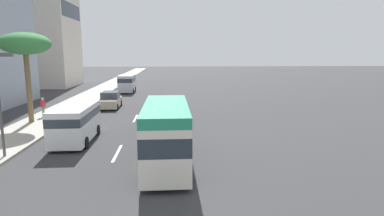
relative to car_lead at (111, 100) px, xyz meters
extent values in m
plane|color=#38383A|center=(3.84, -3.13, -0.79)|extent=(198.00, 198.00, 0.00)
cube|color=#B2ADA3|center=(3.84, 4.29, -0.72)|extent=(162.00, 3.80, 0.15)
cube|color=silver|center=(-15.58, -3.13, -0.79)|extent=(3.20, 0.16, 0.01)
cube|color=silver|center=(-5.66, -3.13, -0.79)|extent=(3.20, 0.16, 0.01)
cube|color=beige|center=(-0.06, 0.00, -0.20)|extent=(4.09, 1.83, 0.83)
cube|color=#38424C|center=(0.15, 0.00, 0.55)|extent=(2.25, 1.68, 0.68)
cylinder|color=black|center=(-1.33, -0.84, -0.47)|extent=(0.64, 0.22, 0.64)
cylinder|color=black|center=(-1.33, 0.84, -0.47)|extent=(0.64, 0.22, 0.64)
cylinder|color=black|center=(1.21, -0.84, -0.47)|extent=(0.64, 0.22, 0.64)
cylinder|color=black|center=(1.21, 0.84, -0.47)|extent=(0.64, 0.22, 0.64)
cube|color=white|center=(-12.92, -0.14, 0.48)|extent=(5.33, 2.01, 2.15)
cube|color=#2D3842|center=(-12.92, -0.14, 0.95)|extent=(5.34, 2.01, 0.52)
cylinder|color=black|center=(-14.52, -1.10, -0.43)|extent=(0.72, 0.24, 0.72)
cylinder|color=black|center=(-14.52, 0.81, -0.43)|extent=(0.72, 0.24, 0.72)
cylinder|color=black|center=(-11.32, -1.10, -0.43)|extent=(0.72, 0.24, 0.72)
cylinder|color=black|center=(-11.32, 0.81, -0.43)|extent=(0.72, 0.24, 0.72)
cube|color=silver|center=(-17.85, -5.97, 0.67)|extent=(6.95, 2.15, 2.46)
cube|color=#268C66|center=(-17.85, -5.97, 2.13)|extent=(6.95, 2.15, 0.47)
cube|color=#28333D|center=(-17.85, -5.97, 1.14)|extent=(6.96, 2.15, 0.82)
cylinder|color=black|center=(-15.84, -4.95, -0.37)|extent=(0.84, 0.26, 0.84)
cylinder|color=black|center=(-15.84, -6.99, -0.37)|extent=(0.84, 0.26, 0.84)
cylinder|color=black|center=(-19.87, -4.95, -0.37)|extent=(0.84, 0.26, 0.84)
cylinder|color=black|center=(-19.87, -6.99, -0.37)|extent=(0.84, 0.26, 0.84)
cube|color=#1E478C|center=(-3.96, -5.90, -0.24)|extent=(4.13, 1.77, 0.75)
cube|color=#38424C|center=(-4.17, -5.90, 0.45)|extent=(2.27, 1.63, 0.62)
cylinder|color=black|center=(-2.68, -5.09, -0.47)|extent=(0.64, 0.22, 0.64)
cylinder|color=black|center=(-2.68, -6.72, -0.47)|extent=(0.64, 0.22, 0.64)
cylinder|color=black|center=(-5.24, -5.09, -0.47)|extent=(0.64, 0.22, 0.64)
cylinder|color=black|center=(-5.24, -6.72, -0.47)|extent=(0.64, 0.22, 0.64)
cube|color=#1E478C|center=(-10.92, -5.99, -0.23)|extent=(4.01, 1.90, 0.78)
cube|color=#38424C|center=(-11.12, -5.99, 0.48)|extent=(2.20, 1.75, 0.64)
cylinder|color=black|center=(-9.67, -5.11, -0.47)|extent=(0.64, 0.22, 0.64)
cylinder|color=black|center=(-9.67, -6.86, -0.47)|extent=(0.64, 0.22, 0.64)
cylinder|color=black|center=(-12.16, -5.11, -0.47)|extent=(0.64, 0.22, 0.64)
cylinder|color=black|center=(-12.16, -6.86, -0.47)|extent=(0.64, 0.22, 0.64)
cube|color=silver|center=(13.20, 0.01, 0.57)|extent=(4.64, 2.02, 2.32)
cube|color=#2D3842|center=(13.20, 0.01, 1.08)|extent=(4.65, 2.03, 0.56)
cylinder|color=black|center=(11.81, -0.95, -0.43)|extent=(0.72, 0.24, 0.72)
cylinder|color=black|center=(11.81, 0.97, -0.43)|extent=(0.72, 0.24, 0.72)
cylinder|color=black|center=(14.60, -0.95, -0.43)|extent=(0.72, 0.24, 0.72)
cylinder|color=black|center=(14.60, 0.97, -0.43)|extent=(0.72, 0.24, 0.72)
cylinder|color=#4C8C66|center=(-5.14, 4.89, -0.24)|extent=(0.14, 0.14, 0.81)
cylinder|color=#4C8C66|center=(-4.98, 4.89, -0.24)|extent=(0.14, 0.14, 0.81)
cube|color=red|center=(-5.06, 4.89, 0.49)|extent=(0.39, 0.37, 0.64)
sphere|color=beige|center=(-5.06, 4.89, 0.92)|extent=(0.22, 0.22, 0.22)
cylinder|color=brown|center=(-7.22, 5.03, 2.18)|extent=(0.40, 0.40, 5.65)
ellipsoid|color=#388442|center=(-7.22, 5.03, 5.58)|extent=(3.84, 3.84, 1.73)
cylinder|color=#4C4C51|center=(-16.14, 2.79, 2.14)|extent=(0.14, 0.14, 5.56)
cube|color=#4C4C51|center=(-16.14, 2.34, 4.77)|extent=(0.24, 0.90, 0.20)
cube|color=#2D3847|center=(23.55, 10.25, 11.79)|extent=(10.09, 0.08, 2.50)
camera|label=1|loc=(-33.49, -6.20, 4.87)|focal=30.09mm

